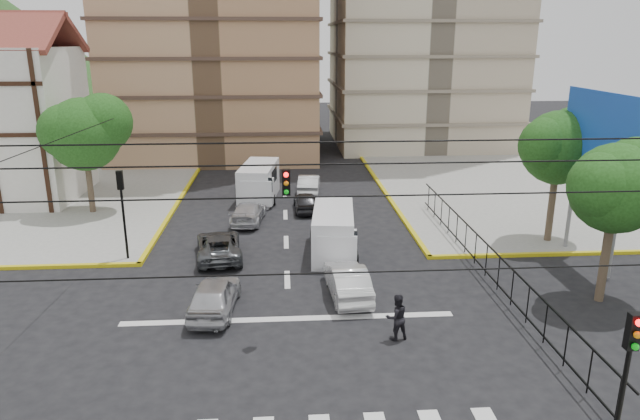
{
  "coord_description": "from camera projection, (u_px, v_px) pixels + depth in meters",
  "views": [
    {
      "loc": [
        -0.11,
        -18.93,
        10.5
      ],
      "look_at": [
        1.33,
        2.61,
        4.0
      ],
      "focal_mm": 32.0,
      "sensor_mm": 36.0,
      "label": 1
    }
  ],
  "objects": [
    {
      "name": "ground",
      "position": [
        289.0,
        334.0,
        21.12
      ],
      "size": [
        160.0,
        160.0,
        0.0
      ],
      "primitive_type": "plane",
      "color": "black",
      "rests_on": "ground"
    },
    {
      "name": "sidewalk_ne",
      "position": [
        559.0,
        188.0,
        41.49
      ],
      "size": [
        26.0,
        26.0,
        0.15
      ],
      "primitive_type": "cube",
      "color": "gray",
      "rests_on": "ground"
    },
    {
      "name": "stop_line",
      "position": [
        288.0,
        319.0,
        22.27
      ],
      "size": [
        13.0,
        0.4,
        0.01
      ],
      "primitive_type": "cube",
      "color": "silver",
      "rests_on": "ground"
    },
    {
      "name": "park_fence",
      "position": [
        485.0,
        279.0,
        26.0
      ],
      "size": [
        0.1,
        22.5,
        1.66
      ],
      "primitive_type": null,
      "color": "black",
      "rests_on": "ground"
    },
    {
      "name": "billboard",
      "position": [
        601.0,
        141.0,
        26.05
      ],
      "size": [
        0.36,
        6.2,
        8.1
      ],
      "color": "slate",
      "rests_on": "ground"
    },
    {
      "name": "tree_park_a",
      "position": [
        618.0,
        184.0,
        22.44
      ],
      "size": [
        4.41,
        3.6,
        6.83
      ],
      "color": "#473828",
      "rests_on": "ground"
    },
    {
      "name": "tree_park_c",
      "position": [
        560.0,
        144.0,
        29.1
      ],
      "size": [
        4.65,
        3.8,
        7.25
      ],
      "color": "#473828",
      "rests_on": "ground"
    },
    {
      "name": "tree_tudor",
      "position": [
        85.0,
        131.0,
        34.16
      ],
      "size": [
        5.39,
        4.4,
        7.43
      ],
      "color": "#473828",
      "rests_on": "ground"
    },
    {
      "name": "traffic_light_se",
      "position": [
        626.0,
        369.0,
        13.27
      ],
      "size": [
        0.28,
        0.22,
        4.4
      ],
      "color": "black",
      "rests_on": "ground"
    },
    {
      "name": "traffic_light_nw",
      "position": [
        122.0,
        200.0,
        27.18
      ],
      "size": [
        0.28,
        0.22,
        4.4
      ],
      "color": "black",
      "rests_on": "ground"
    },
    {
      "name": "traffic_light_hanging",
      "position": [
        287.0,
        195.0,
        17.48
      ],
      "size": [
        18.0,
        9.12,
        0.92
      ],
      "color": "black",
      "rests_on": "ground"
    },
    {
      "name": "van_right_lane",
      "position": [
        334.0,
        234.0,
        28.54
      ],
      "size": [
        2.47,
        5.22,
        2.27
      ],
      "rotation": [
        0.0,
        0.0,
        -0.1
      ],
      "color": "silver",
      "rests_on": "ground"
    },
    {
      "name": "van_left_lane",
      "position": [
        259.0,
        183.0,
        38.41
      ],
      "size": [
        2.76,
        5.54,
        2.39
      ],
      "rotation": [
        0.0,
        0.0,
        -0.14
      ],
      "color": "silver",
      "rests_on": "ground"
    },
    {
      "name": "car_silver_front_left",
      "position": [
        214.0,
        295.0,
        22.67
      ],
      "size": [
        2.0,
        4.29,
        1.42
      ],
      "primitive_type": "imported",
      "rotation": [
        0.0,
        0.0,
        3.06
      ],
      "color": "#B7B8BD",
      "rests_on": "ground"
    },
    {
      "name": "car_white_front_right",
      "position": [
        347.0,
        281.0,
        24.06
      ],
      "size": [
        1.78,
        4.33,
        1.4
      ],
      "primitive_type": "imported",
      "rotation": [
        0.0,
        0.0,
        3.21
      ],
      "color": "white",
      "rests_on": "ground"
    },
    {
      "name": "car_grey_mid_left",
      "position": [
        219.0,
        245.0,
        28.35
      ],
      "size": [
        2.69,
        4.83,
        1.28
      ],
      "primitive_type": "imported",
      "rotation": [
        0.0,
        0.0,
        3.27
      ],
      "color": "#505357",
      "rests_on": "ground"
    },
    {
      "name": "car_silver_rear_left",
      "position": [
        248.0,
        212.0,
        33.84
      ],
      "size": [
        2.21,
        4.4,
        1.23
      ],
      "primitive_type": "imported",
      "rotation": [
        0.0,
        0.0,
        3.02
      ],
      "color": "silver",
      "rests_on": "ground"
    },
    {
      "name": "car_darkgrey_mid_right",
      "position": [
        306.0,
        202.0,
        36.07
      ],
      "size": [
        1.52,
        3.64,
        1.23
      ],
      "primitive_type": "imported",
      "rotation": [
        0.0,
        0.0,
        3.16
      ],
      "color": "#252527",
      "rests_on": "ground"
    },
    {
      "name": "car_white_rear_right",
      "position": [
        309.0,
        184.0,
        40.24
      ],
      "size": [
        1.85,
        4.21,
        1.35
      ],
      "primitive_type": "imported",
      "rotation": [
        0.0,
        0.0,
        3.04
      ],
      "color": "silver",
      "rests_on": "ground"
    },
    {
      "name": "pedestrian_crosswalk",
      "position": [
        397.0,
        317.0,
        20.55
      ],
      "size": [
        0.98,
        0.85,
        1.74
      ],
      "primitive_type": "imported",
      "rotation": [
        0.0,
        0.0,
        3.39
      ],
      "color": "black",
      "rests_on": "ground"
    }
  ]
}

